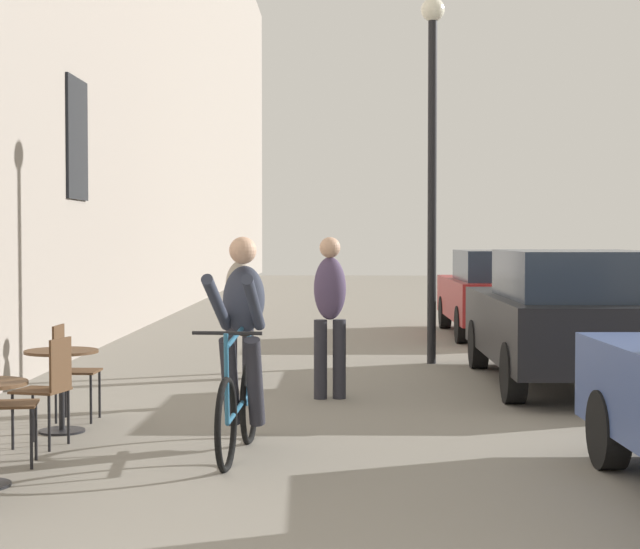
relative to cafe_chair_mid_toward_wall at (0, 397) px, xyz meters
name	(u,v)px	position (x,y,z in m)	size (l,w,h in m)	color
cafe_chair_mid_toward_wall	(0,397)	(0.00, 0.00, 0.00)	(0.44, 0.44, 0.89)	black
cafe_table_far	(61,373)	(0.10, 1.36, 0.00)	(0.64, 0.64, 0.72)	black
cafe_chair_far_toward_street	(70,365)	(0.02, 1.94, 0.00)	(0.39, 0.39, 0.89)	black
cafe_chair_far_toward_wall	(49,384)	(0.17, 0.70, 0.00)	(0.46, 0.46, 0.89)	black
cyclist_on_bicycle	(241,350)	(1.74, 0.54, 0.29)	(0.52, 1.76, 1.74)	black
pedestrian_near	(330,308)	(2.43, 3.30, 0.44)	(0.37, 0.29, 1.71)	#26262D
pedestrian_mid	(240,303)	(1.33, 4.87, 0.40)	(0.35, 0.25, 1.63)	#26262D
street_lamp	(432,132)	(3.77, 6.43, 2.59)	(0.32, 0.32, 4.90)	black
parked_car_second	(568,316)	(5.15, 4.32, 0.29)	(1.88, 4.39, 1.56)	black
parked_car_third	(499,292)	(5.28, 10.39, 0.25)	(1.77, 4.17, 1.48)	maroon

